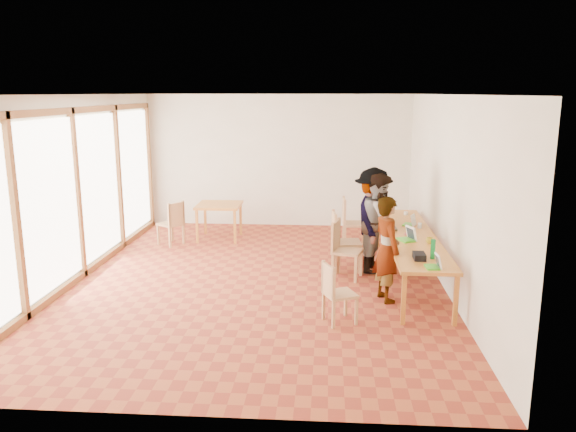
{
  "coord_description": "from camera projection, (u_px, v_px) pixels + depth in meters",
  "views": [
    {
      "loc": [
        1.12,
        -8.75,
        3.03
      ],
      "look_at": [
        0.51,
        -0.02,
        1.1
      ],
      "focal_mm": 35.0,
      "sensor_mm": 36.0,
      "label": 1
    }
  ],
  "objects": [
    {
      "name": "chair_near",
      "position": [
        334.0,
        287.0,
        7.44
      ],
      "size": [
        0.51,
        0.51,
        0.44
      ],
      "rotation": [
        0.0,
        0.0,
        0.41
      ],
      "color": "tan",
      "rests_on": "ground"
    },
    {
      "name": "laptop_far",
      "position": [
        411.0,
        222.0,
        9.82
      ],
      "size": [
        0.28,
        0.29,
        0.2
      ],
      "rotation": [
        0.0,
        0.0,
        -0.4
      ],
      "color": "green",
      "rests_on": "communal_table"
    },
    {
      "name": "green_bottle",
      "position": [
        433.0,
        249.0,
        7.83
      ],
      "size": [
        0.07,
        0.07,
        0.28
      ],
      "primitive_type": "cylinder",
      "color": "#137E30",
      "rests_on": "communal_table"
    },
    {
      "name": "clear_glass",
      "position": [
        420.0,
        226.0,
        9.63
      ],
      "size": [
        0.07,
        0.07,
        0.09
      ],
      "primitive_type": "cylinder",
      "color": "silver",
      "rests_on": "communal_table"
    },
    {
      "name": "person_mid",
      "position": [
        380.0,
        223.0,
        9.6
      ],
      "size": [
        0.83,
        0.96,
        1.7
      ],
      "primitive_type": "imported",
      "rotation": [
        0.0,
        0.0,
        1.32
      ],
      "color": "gray",
      "rests_on": "ground"
    },
    {
      "name": "wall_back",
      "position": [
        278.0,
        161.0,
        12.83
      ],
      "size": [
        6.0,
        0.1,
        3.0
      ],
      "primitive_type": "cube",
      "color": "white",
      "rests_on": "ground"
    },
    {
      "name": "laptop_mid",
      "position": [
        408.0,
        237.0,
        8.82
      ],
      "size": [
        0.32,
        0.34,
        0.23
      ],
      "rotation": [
        0.0,
        0.0,
        0.42
      ],
      "color": "green",
      "rests_on": "communal_table"
    },
    {
      "name": "communal_table",
      "position": [
        410.0,
        237.0,
        9.21
      ],
      "size": [
        0.8,
        4.0,
        0.75
      ],
      "color": "orange",
      "rests_on": "ground"
    },
    {
      "name": "pink_phone",
      "position": [
        406.0,
        234.0,
        9.21
      ],
      "size": [
        0.05,
        0.1,
        0.01
      ],
      "primitive_type": "cube",
      "color": "#DF4A5C",
      "rests_on": "communal_table"
    },
    {
      "name": "wall_right",
      "position": [
        448.0,
        193.0,
        8.73
      ],
      "size": [
        0.1,
        8.0,
        3.0
      ],
      "primitive_type": "cube",
      "color": "white",
      "rests_on": "ground"
    },
    {
      "name": "ground",
      "position": [
        257.0,
        280.0,
        9.25
      ],
      "size": [
        8.0,
        8.0,
        0.0
      ],
      "primitive_type": "plane",
      "color": "#A24827",
      "rests_on": "ground"
    },
    {
      "name": "chair_mid",
      "position": [
        340.0,
        235.0,
        9.66
      ],
      "size": [
        0.52,
        0.52,
        0.55
      ],
      "rotation": [
        0.0,
        0.0,
        0.09
      ],
      "color": "tan",
      "rests_on": "ground"
    },
    {
      "name": "chair_spare",
      "position": [
        173.0,
        219.0,
        11.27
      ],
      "size": [
        0.58,
        0.58,
        0.48
      ],
      "rotation": [
        0.0,
        0.0,
        2.55
      ],
      "color": "tan",
      "rests_on": "ground"
    },
    {
      "name": "wall_front",
      "position": [
        200.0,
        267.0,
        5.03
      ],
      "size": [
        6.0,
        0.1,
        3.0
      ],
      "primitive_type": "cube",
      "color": "white",
      "rests_on": "ground"
    },
    {
      "name": "person_near",
      "position": [
        387.0,
        249.0,
        8.22
      ],
      "size": [
        0.55,
        0.67,
        1.57
      ],
      "primitive_type": "imported",
      "rotation": [
        0.0,
        0.0,
        1.91
      ],
      "color": "gray",
      "rests_on": "ground"
    },
    {
      "name": "window_wall",
      "position": [
        76.0,
        189.0,
        9.13
      ],
      "size": [
        0.1,
        8.0,
        3.0
      ],
      "primitive_type": "cube",
      "color": "white",
      "rests_on": "ground"
    },
    {
      "name": "black_pouch",
      "position": [
        419.0,
        256.0,
        7.82
      ],
      "size": [
        0.16,
        0.26,
        0.09
      ],
      "primitive_type": "cube",
      "color": "black",
      "rests_on": "communal_table"
    },
    {
      "name": "chair_empty",
      "position": [
        349.0,
        217.0,
        11.13
      ],
      "size": [
        0.48,
        0.48,
        0.53
      ],
      "rotation": [
        0.0,
        0.0,
        0.04
      ],
      "color": "tan",
      "rests_on": "ground"
    },
    {
      "name": "person_far",
      "position": [
        373.0,
        218.0,
        9.83
      ],
      "size": [
        0.79,
        1.21,
        1.77
      ],
      "primitive_type": "imported",
      "rotation": [
        0.0,
        0.0,
        1.45
      ],
      "color": "gray",
      "rests_on": "ground"
    },
    {
      "name": "yellow_mug",
      "position": [
        430.0,
        241.0,
        8.65
      ],
      "size": [
        0.13,
        0.13,
        0.09
      ],
      "primitive_type": "imported",
      "rotation": [
        0.0,
        0.0,
        -0.14
      ],
      "color": "gold",
      "rests_on": "communal_table"
    },
    {
      "name": "chair_far",
      "position": [
        341.0,
        243.0,
        9.28
      ],
      "size": [
        0.56,
        0.56,
        0.51
      ],
      "rotation": [
        0.0,
        0.0,
        -0.28
      ],
      "color": "tan",
      "rests_on": "ground"
    },
    {
      "name": "laptop_near",
      "position": [
        435.0,
        264.0,
        7.44
      ],
      "size": [
        0.21,
        0.24,
        0.19
      ],
      "rotation": [
        0.0,
        0.0,
        0.06
      ],
      "color": "green",
      "rests_on": "communal_table"
    },
    {
      "name": "condiment_cup",
      "position": [
        406.0,
        213.0,
        10.67
      ],
      "size": [
        0.08,
        0.08,
        0.06
      ],
      "primitive_type": "cylinder",
      "color": "white",
      "rests_on": "communal_table"
    },
    {
      "name": "ceiling",
      "position": [
        255.0,
        93.0,
        8.6
      ],
      "size": [
        6.0,
        8.0,
        0.04
      ],
      "primitive_type": "cube",
      "color": "white",
      "rests_on": "wall_back"
    },
    {
      "name": "side_table",
      "position": [
        219.0,
        208.0,
        11.74
      ],
      "size": [
        0.9,
        0.9,
        0.75
      ],
      "rotation": [
        0.0,
        0.0,
        0.01
      ],
      "color": "orange",
      "rests_on": "ground"
    }
  ]
}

